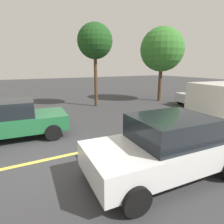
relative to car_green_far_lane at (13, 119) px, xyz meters
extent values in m
plane|color=#38383A|center=(0.98, -2.58, -0.79)|extent=(80.00, 80.00, 0.00)
cube|color=#E0D14C|center=(3.98, -2.58, -0.78)|extent=(28.00, 0.16, 0.01)
cylinder|color=black|center=(7.62, -2.71, -0.41)|extent=(0.79, 0.35, 0.76)
cube|color=#236B3D|center=(0.06, 0.00, -0.16)|extent=(4.14, 2.14, 0.62)
cube|color=black|center=(-0.14, 0.01, 0.46)|extent=(2.04, 1.77, 0.62)
cylinder|color=black|center=(1.48, 0.84, -0.47)|extent=(0.65, 0.26, 0.64)
cylinder|color=black|center=(1.36, -1.03, -0.47)|extent=(0.65, 0.26, 0.64)
cube|color=#B7BABF|center=(12.61, 0.71, -0.16)|extent=(4.06, 2.20, 0.62)
cube|color=black|center=(12.80, 0.68, 0.47)|extent=(2.03, 1.74, 0.62)
cylinder|color=black|center=(11.19, 0.01, -0.47)|extent=(0.66, 0.30, 0.64)
cylinder|color=black|center=(11.41, 1.73, -0.47)|extent=(0.66, 0.30, 0.64)
cylinder|color=black|center=(14.02, 1.40, -0.47)|extent=(0.66, 0.30, 0.64)
cube|color=white|center=(3.53, -4.87, -0.14)|extent=(4.29, 2.11, 0.65)
cube|color=black|center=(3.74, -4.88, 0.50)|extent=(2.10, 1.77, 0.65)
cylinder|color=black|center=(2.05, -5.74, -0.47)|extent=(0.65, 0.25, 0.64)
cylinder|color=black|center=(2.16, -3.85, -0.47)|extent=(0.65, 0.25, 0.64)
cylinder|color=black|center=(5.00, -4.01, -0.47)|extent=(0.65, 0.25, 0.64)
cylinder|color=#513823|center=(5.43, 4.22, 1.15)|extent=(0.23, 0.23, 3.87)
sphere|color=#1E4C1C|center=(5.43, 4.22, 3.74)|extent=(2.41, 2.41, 2.41)
cylinder|color=#513823|center=(11.04, 3.77, 0.81)|extent=(0.29, 0.29, 3.20)
sphere|color=#387A2D|center=(11.04, 3.77, 3.37)|extent=(3.48, 3.48, 3.48)
camera|label=1|loc=(0.17, -8.30, 2.11)|focal=29.98mm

